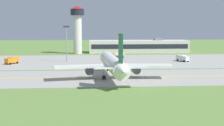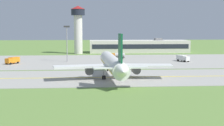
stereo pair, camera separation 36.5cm
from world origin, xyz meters
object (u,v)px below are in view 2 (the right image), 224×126
(service_truck_catering, at_px, (13,60))
(service_truck_baggage, at_px, (118,55))
(service_truck_fuel, at_px, (183,58))
(airplane_lead, at_px, (113,64))
(control_tower, at_px, (78,25))
(apron_light_mast, at_px, (67,39))

(service_truck_catering, bearing_deg, service_truck_baggage, 21.32)
(service_truck_baggage, xyz_separation_m, service_truck_catering, (-42.12, -16.44, -0.00))
(service_truck_fuel, xyz_separation_m, service_truck_catering, (-67.73, -3.33, 0.00))
(service_truck_fuel, bearing_deg, airplane_lead, -129.52)
(service_truck_fuel, bearing_deg, service_truck_baggage, 152.89)
(service_truck_catering, bearing_deg, service_truck_fuel, 2.81)
(service_truck_fuel, relative_size, service_truck_catering, 1.01)
(service_truck_fuel, distance_m, service_truck_catering, 67.82)
(control_tower, bearing_deg, service_truck_baggage, -55.38)
(service_truck_baggage, bearing_deg, service_truck_catering, -158.68)
(airplane_lead, bearing_deg, service_truck_fuel, 50.48)
(service_truck_baggage, height_order, service_truck_catering, service_truck_baggage)
(service_truck_baggage, height_order, control_tower, control_tower)
(airplane_lead, relative_size, service_truck_fuel, 6.28)
(airplane_lead, height_order, service_truck_fuel, airplane_lead)
(service_truck_baggage, relative_size, service_truck_fuel, 1.00)
(control_tower, bearing_deg, airplane_lead, -80.84)
(airplane_lead, height_order, apron_light_mast, apron_light_mast)
(airplane_lead, bearing_deg, service_truck_baggage, 83.32)
(apron_light_mast, bearing_deg, airplane_lead, -69.08)
(service_truck_catering, xyz_separation_m, control_tower, (23.42, 43.54, 13.78))
(apron_light_mast, bearing_deg, service_truck_baggage, 25.56)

